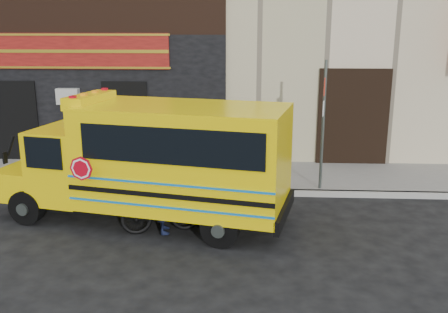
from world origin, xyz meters
The scene contains 7 objects.
ground centered at (0.00, 0.00, 0.00)m, with size 120.00×120.00×0.00m, color black.
curb centered at (0.00, 2.60, 0.07)m, with size 40.00×0.20×0.15m, color #9D9C97.
sidewalk centered at (0.00, 4.10, 0.07)m, with size 40.00×3.00×0.15m, color #65625E.
school_bus centered at (-1.33, 0.62, 1.51)m, with size 7.19×3.54×2.92m.
sign_pole centered at (2.69, 2.82, 1.96)m, with size 0.10×0.31×3.58m.
bicycle centered at (-1.14, -0.03, 0.53)m, with size 0.50×1.76×1.06m, color black.
cyclist centered at (-1.06, -0.10, 0.84)m, with size 0.61×0.40×1.67m, color black.
Camera 1 is at (0.80, -10.17, 4.43)m, focal length 40.00 mm.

